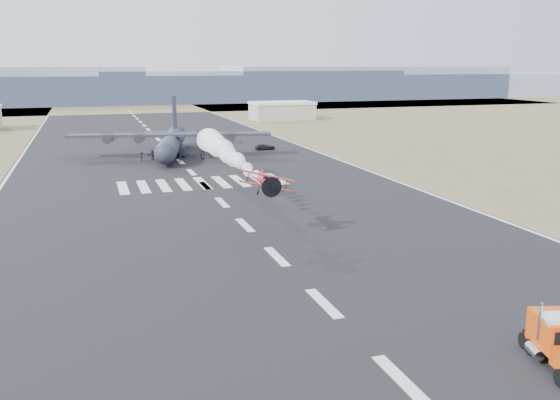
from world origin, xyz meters
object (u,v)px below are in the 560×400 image
support_vehicle (265,147)px  crew_a (211,153)px  crew_b (224,155)px  crew_e (203,154)px  hangar_right (282,110)px  crew_g (180,157)px  crew_h (202,154)px  crew_d (168,157)px  crew_c (142,157)px  crew_f (152,155)px  aerobatic_biplane (266,182)px  transport_aircraft (172,141)px  semi_truck (560,341)px

support_vehicle → crew_a: (-13.49, -7.47, 0.29)m
crew_b → crew_e: 4.12m
hangar_right → crew_g: hangar_right is taller
support_vehicle → crew_g: (-20.00, -11.00, 0.32)m
crew_b → crew_h: (-3.93, 2.26, 0.05)m
crew_b → crew_d: size_ratio=1.06×
crew_a → crew_c: (-13.41, -0.54, -0.00)m
support_vehicle → crew_h: 16.99m
hangar_right → crew_f: 89.90m
crew_f → crew_g: size_ratio=1.00×
aerobatic_biplane → crew_b: (7.58, 53.68, -5.04)m
transport_aircraft → crew_h: 7.75m
crew_a → crew_c: same height
aerobatic_biplane → crew_b: bearing=83.5°
crew_h → semi_truck: bearing=-142.1°
aerobatic_biplane → crew_g: size_ratio=3.13×
transport_aircraft → crew_f: transport_aircraft is taller
crew_d → crew_f: 3.78m
hangar_right → crew_a: 84.83m
crew_f → crew_d: bearing=-8.3°
hangar_right → crew_b: hangar_right is taller
semi_truck → crew_f: semi_truck is taller
crew_c → crew_g: bearing=-137.3°
crew_c → crew_h: 11.72m
transport_aircraft → support_vehicle: transport_aircraft is taller
crew_f → crew_h: (9.53, -1.00, -0.01)m
aerobatic_biplane → crew_g: aerobatic_biplane is taller
support_vehicle → aerobatic_biplane: bearing=162.6°
hangar_right → crew_d: (-48.29, -76.94, -2.19)m
hangar_right → crew_a: hangar_right is taller
crew_g → crew_h: size_ratio=1.02×
crew_f → crew_b: bearing=26.1°
crew_h → aerobatic_biplane: bearing=-149.2°
semi_truck → transport_aircraft: 94.30m
crew_a → crew_c: bearing=-106.3°
support_vehicle → crew_h: (-15.19, -7.60, 0.30)m
crew_b → crew_e: crew_e is taller
transport_aircraft → crew_b: 12.07m
crew_e → aerobatic_biplane: bearing=140.2°
support_vehicle → transport_aircraft: bearing=95.3°
crew_d → crew_g: crew_g is taller
support_vehicle → crew_a: crew_a is taller
hangar_right → crew_c: size_ratio=11.30×
semi_truck → crew_g: 85.51m
semi_truck → hangar_right: bearing=93.5°
aerobatic_biplane → crew_e: (3.58, 54.66, -4.98)m
semi_truck → crew_c: 89.53m
crew_b → crew_a: bearing=163.5°
transport_aircraft → crew_g: transport_aircraft is taller
crew_a → crew_f: crew_f is taller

